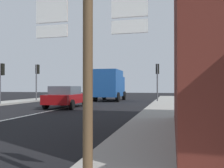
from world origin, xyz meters
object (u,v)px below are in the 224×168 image
Objects in this scene: route_sign_post at (88,55)px; traffic_light_far_right at (157,74)px; traffic_light_near_left at (1,74)px; traffic_light_far_left at (37,74)px; sedan_far at (66,97)px; delivery_truck at (110,84)px.

route_sign_post is 19.01m from traffic_light_far_right.
traffic_light_near_left is 0.90× the size of traffic_light_far_left.
route_sign_post is 0.92× the size of traffic_light_far_right.
traffic_light_far_right reaches higher than traffic_light_near_left.
route_sign_post is at bearing -57.00° from traffic_light_far_left.
sedan_far is at bearing -129.93° from traffic_light_far_right.
traffic_light_near_left is at bearing 173.93° from sedan_far.
traffic_light_near_left reaches higher than route_sign_post.
traffic_light_far_right is at bearing -16.41° from delivery_truck.
traffic_light_far_left is at bearing 90.00° from traffic_light_near_left.
sedan_far is at bearing -96.57° from delivery_truck.
traffic_light_far_left is at bearing -158.41° from delivery_truck.
traffic_light_far_left is (-11.37, -1.20, 0.06)m from traffic_light_far_right.
traffic_light_far_right is at bearing 28.79° from traffic_light_near_left.
traffic_light_near_left reaches higher than delivery_truck.
route_sign_post reaches higher than sedan_far.
route_sign_post is at bearing -76.33° from delivery_truck.
delivery_truck is 7.16m from traffic_light_far_left.
traffic_light_near_left is at bearing -151.21° from traffic_light_far_right.
route_sign_post reaches higher than delivery_truck.
sedan_far is 5.90m from traffic_light_near_left.
delivery_truck is 1.45× the size of traffic_light_far_right.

